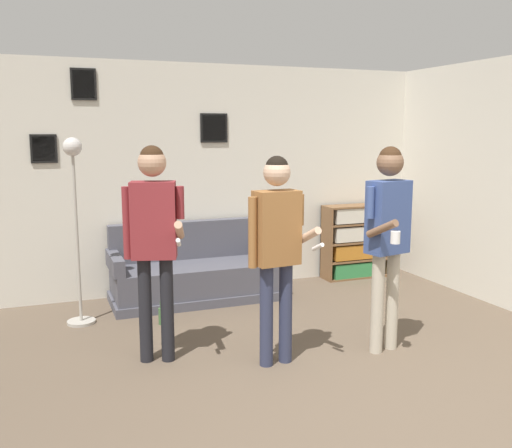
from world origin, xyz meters
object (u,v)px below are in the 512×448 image
at_px(bottle_on_floor, 162,315).
at_px(couch, 193,274).
at_px(person_player_foreground_left, 154,229).
at_px(person_player_foreground_center, 277,238).
at_px(person_watcher_holding_cup, 388,226).
at_px(floor_lamp, 75,204).
at_px(bookshelf, 356,241).

bearing_deg(bottle_on_floor, couch, 54.62).
bearing_deg(person_player_foreground_left, bottle_on_floor, 76.15).
xyz_separation_m(couch, bottle_on_floor, (-0.53, -0.74, -0.19)).
distance_m(couch, person_player_foreground_center, 2.20).
bearing_deg(person_player_foreground_center, person_watcher_holding_cup, -4.33).
relative_size(floor_lamp, person_player_foreground_left, 1.03).
bearing_deg(couch, person_player_foreground_center, -85.44).
bearing_deg(person_player_foreground_left, person_player_foreground_center, -24.22).
xyz_separation_m(person_watcher_holding_cup, bottle_on_floor, (-1.69, 1.38, -1.02)).
relative_size(bookshelf, person_watcher_holding_cup, 0.54).
xyz_separation_m(person_player_foreground_left, person_watcher_holding_cup, (1.91, -0.49, -0.01)).
xyz_separation_m(bookshelf, person_player_foreground_center, (-2.09, -2.25, 0.59)).
height_order(couch, floor_lamp, floor_lamp).
bearing_deg(couch, floor_lamp, -161.74).
relative_size(person_player_foreground_left, person_watcher_holding_cup, 1.01).
relative_size(floor_lamp, person_player_foreground_center, 1.08).
height_order(couch, person_player_foreground_left, person_player_foreground_left).
distance_m(person_player_foreground_left, bottle_on_floor, 1.39).
relative_size(couch, bottle_on_floor, 7.84).
height_order(person_player_foreground_left, person_watcher_holding_cup, person_player_foreground_left).
bearing_deg(bookshelf, floor_lamp, -170.03).
bearing_deg(floor_lamp, bottle_on_floor, -23.19).
bearing_deg(couch, bottle_on_floor, -125.38).
distance_m(person_watcher_holding_cup, bottle_on_floor, 2.41).
relative_size(person_watcher_holding_cup, bottle_on_floor, 7.46).
height_order(person_player_foreground_left, person_player_foreground_center, person_player_foreground_left).
height_order(couch, person_watcher_holding_cup, person_watcher_holding_cup).
distance_m(floor_lamp, person_watcher_holding_cup, 2.98).
height_order(bookshelf, bottle_on_floor, bookshelf).
height_order(bookshelf, floor_lamp, floor_lamp).
height_order(couch, bottle_on_floor, couch).
relative_size(couch, person_player_foreground_center, 1.09).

